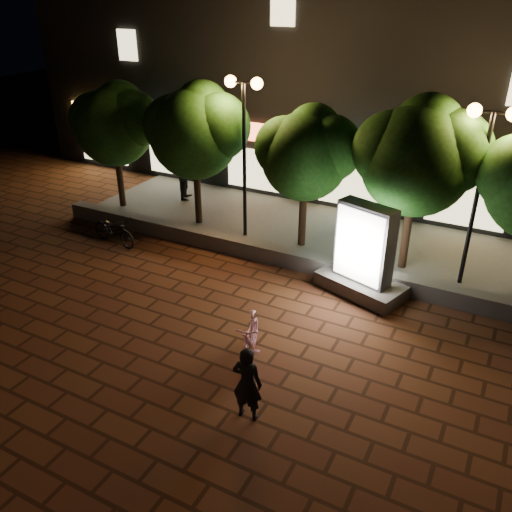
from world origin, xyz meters
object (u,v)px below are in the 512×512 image
Objects in this scene: tree_left at (197,128)px; scooter_parked at (114,230)px; street_lamp_left at (244,118)px; tree_right at (420,153)px; tree_mid at (308,150)px; street_lamp_right at (486,152)px; ad_kiosk at (363,258)px; rider at (247,383)px; pedestrian at (188,175)px; tree_far_left at (115,122)px; scooter_pink at (250,339)px.

tree_left reaches higher than scooter_parked.
tree_left is 4.34m from scooter_parked.
street_lamp_left is (1.95, -0.26, 0.58)m from tree_left.
tree_mid is at bearing -180.00° from tree_right.
ad_kiosk is at bearing -144.75° from street_lamp_right.
tree_right is 3.05× the size of rider.
rider is (-0.51, -5.68, -0.22)m from ad_kiosk.
rider is at bearing -111.55° from street_lamp_right.
tree_left is at bearing -154.94° from pedestrian.
scooter_parked is (-10.57, -2.47, -3.40)m from street_lamp_right.
street_lamp_left reaches higher than ad_kiosk.
tree_right is 1.70m from street_lamp_right.
scooter_parked is at bearing -145.34° from street_lamp_left.
tree_right reaches higher than tree_far_left.
scooter_pink is 0.92× the size of pedestrian.
ad_kiosk reaches higher than pedestrian.
ad_kiosk is 4.26m from scooter_pink.
street_lamp_left is at bearing -67.28° from rider.
tree_left is 2.05m from street_lamp_left.
tree_left is 1.09× the size of tree_mid.
tree_right is 0.98× the size of street_lamp_left.
tree_far_left is 3.36m from pedestrian.
ad_kiosk is at bearing 54.76° from scooter_pink.
tree_right reaches higher than scooter_pink.
tree_right reaches higher than scooter_parked.
tree_right is 2.86× the size of scooter_pink.
ad_kiosk is 5.70m from rider.
scooter_pink is (-1.33, -4.02, -0.52)m from ad_kiosk.
tree_left is 10.08m from rider.
scooter_parked is at bearing -154.08° from tree_mid.
rider is 9.10m from scooter_parked.
tree_mid is at bearing -55.37° from scooter_parked.
tree_mid is 6.67m from scooter_pink.
tree_mid is 3.32m from tree_right.
street_lamp_right is at bearing -9.10° from tree_right.
street_lamp_left is (5.45, -0.26, 0.74)m from tree_far_left.
tree_far_left is 10.92m from scooter_pink.
tree_mid is (4.00, -0.00, -0.23)m from tree_left.
tree_mid is 2.54× the size of scooter_pink.
scooter_pink reaches higher than scooter_parked.
tree_far_left is 0.95× the size of tree_left.
street_lamp_right is at bearing -3.04° from tree_mid.
pedestrian is at bearing 114.95° from scooter_pink.
tree_far_left is 5.50m from street_lamp_left.
tree_right is at bearing -105.70° from rider.
tree_right reaches higher than tree_left.
tree_far_left is 2.45× the size of scooter_parked.
street_lamp_right reaches higher than rider.
tree_mid reaches higher than pedestrian.
rider is (9.53, -7.64, -2.46)m from tree_far_left.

